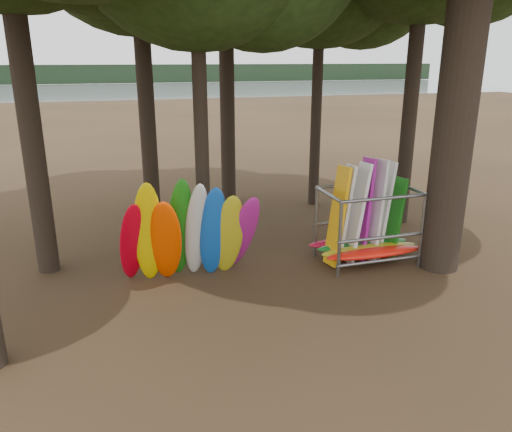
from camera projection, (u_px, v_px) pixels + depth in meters
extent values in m
plane|color=#47331E|center=(296.00, 285.00, 12.39)|extent=(120.00, 120.00, 0.00)
plane|color=gray|center=(134.00, 100.00, 67.11)|extent=(160.00, 160.00, 0.00)
cube|color=black|center=(118.00, 74.00, 112.10)|extent=(160.00, 4.00, 4.00)
cylinder|color=black|center=(17.00, 33.00, 11.50)|extent=(0.54, 0.54, 11.88)
cylinder|color=black|center=(143.00, 50.00, 15.21)|extent=(0.52, 0.52, 11.25)
cylinder|color=black|center=(226.00, 33.00, 17.95)|extent=(0.56, 0.56, 12.52)
cylinder|color=black|center=(318.00, 59.00, 17.74)|extent=(0.39, 0.39, 10.69)
cylinder|color=black|center=(199.00, 66.00, 12.67)|extent=(0.38, 0.38, 10.37)
cylinder|color=black|center=(417.00, 38.00, 15.46)|extent=(0.48, 0.48, 11.94)
cylinder|color=black|center=(469.00, 8.00, 11.52)|extent=(1.00, 1.00, 12.97)
ellipsoid|color=red|center=(132.00, 244.00, 11.86)|extent=(0.75, 1.64, 2.46)
ellipsoid|color=#E7C700|center=(149.00, 234.00, 11.77)|extent=(0.74, 1.52, 2.94)
ellipsoid|color=#FF4100|center=(166.00, 242.00, 11.94)|extent=(0.93, 1.56, 2.50)
ellipsoid|color=#1B7715|center=(180.00, 229.00, 12.15)|extent=(0.67, 1.46, 2.91)
ellipsoid|color=beige|center=(197.00, 231.00, 12.19)|extent=(0.63, 1.45, 2.80)
ellipsoid|color=blue|center=(213.00, 233.00, 12.22)|extent=(0.72, 1.34, 2.69)
ellipsoid|color=gold|center=(229.00, 236.00, 12.36)|extent=(0.76, 1.30, 2.46)
ellipsoid|color=#A91B88|center=(242.00, 233.00, 12.59)|extent=(0.86, 1.85, 2.47)
ellipsoid|color=red|center=(375.00, 253.00, 13.31)|extent=(2.81, 0.55, 0.24)
ellipsoid|color=#B4A418|center=(370.00, 249.00, 13.55)|extent=(2.85, 0.55, 0.24)
ellipsoid|color=#176A24|center=(363.00, 245.00, 13.89)|extent=(2.76, 0.55, 0.24)
ellipsoid|color=#BA0D31|center=(357.00, 240.00, 14.22)|extent=(2.97, 0.55, 0.24)
cube|color=#E79F0C|center=(337.00, 216.00, 13.30)|extent=(0.57, 0.83, 2.71)
cube|color=silver|center=(343.00, 214.00, 13.59)|extent=(0.57, 0.76, 2.68)
cube|color=silver|center=(357.00, 213.00, 13.46)|extent=(0.60, 0.78, 2.77)
cube|color=#9C1A8B|center=(364.00, 210.00, 13.66)|extent=(0.38, 0.80, 2.86)
cube|color=silver|center=(375.00, 211.00, 13.64)|extent=(0.46, 0.82, 2.83)
cube|color=white|center=(381.00, 209.00, 13.89)|extent=(0.59, 0.82, 2.72)
cube|color=#196D18|center=(394.00, 218.00, 13.85)|extent=(0.44, 0.76, 2.29)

